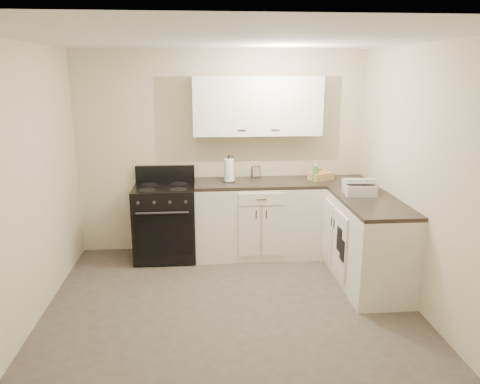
{
  "coord_description": "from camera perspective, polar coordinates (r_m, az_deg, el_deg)",
  "views": [
    {
      "loc": [
        -0.26,
        -4.02,
        2.24
      ],
      "look_at": [
        0.15,
        0.85,
        0.98
      ],
      "focal_mm": 35.0,
      "sensor_mm": 36.0,
      "label": 1
    }
  ],
  "objects": [
    {
      "name": "oven_mitt_far",
      "position": [
        5.07,
        12.06,
        -5.66
      ],
      "size": [
        0.02,
        0.15,
        0.26
      ],
      "primitive_type": "cube",
      "color": "black",
      "rests_on": "base_cabinets_right"
    },
    {
      "name": "wicker_basket",
      "position": [
        5.88,
        9.82,
        1.93
      ],
      "size": [
        0.33,
        0.27,
        0.09
      ],
      "primitive_type": "cube",
      "rotation": [
        0.0,
        0.0,
        0.39
      ],
      "color": "tan",
      "rests_on": "countertop_right"
    },
    {
      "name": "soap_bottle",
      "position": [
        5.78,
        9.15,
        2.26
      ],
      "size": [
        0.07,
        0.07,
        0.19
      ],
      "primitive_type": "cylinder",
      "rotation": [
        0.0,
        0.0,
        0.12
      ],
      "color": "green",
      "rests_on": "countertop_back"
    },
    {
      "name": "wall_front",
      "position": [
        2.44,
        1.75,
        -9.43
      ],
      "size": [
        3.6,
        0.0,
        3.6
      ],
      "primitive_type": "plane",
      "rotation": [
        -1.57,
        0.0,
        0.0
      ],
      "color": "beige",
      "rests_on": "ground"
    },
    {
      "name": "paper_towel",
      "position": [
        5.68,
        -1.37,
        2.66
      ],
      "size": [
        0.12,
        0.12,
        0.28
      ],
      "primitive_type": "cylinder",
      "rotation": [
        0.0,
        0.0,
        -0.05
      ],
      "color": "white",
      "rests_on": "countertop_back"
    },
    {
      "name": "base_cabinets_right",
      "position": [
        5.48,
        14.3,
        -5.09
      ],
      "size": [
        0.6,
        1.9,
        0.9
      ],
      "primitive_type": "cube",
      "color": "silver",
      "rests_on": "floor"
    },
    {
      "name": "floor",
      "position": [
        4.61,
        -0.98,
        -14.63
      ],
      "size": [
        3.6,
        3.6,
        0.0
      ],
      "primitive_type": "plane",
      "color": "#473F38",
      "rests_on": "ground"
    },
    {
      "name": "countertop_back",
      "position": [
        5.71,
        2.22,
        1.09
      ],
      "size": [
        1.55,
        0.6,
        0.04
      ],
      "primitive_type": "cube",
      "color": "black",
      "rests_on": "base_cabinets_back"
    },
    {
      "name": "ceiling",
      "position": [
        4.03,
        -1.14,
        18.16
      ],
      "size": [
        3.6,
        3.6,
        0.0
      ],
      "primitive_type": "plane",
      "color": "white",
      "rests_on": "wall_back"
    },
    {
      "name": "wall_left",
      "position": [
        4.41,
        -25.07,
        0.12
      ],
      "size": [
        0.0,
        3.6,
        3.6
      ],
      "primitive_type": "plane",
      "rotation": [
        1.57,
        0.0,
        1.57
      ],
      "color": "beige",
      "rests_on": "ground"
    },
    {
      "name": "upper_cabinets",
      "position": [
        5.72,
        2.13,
        10.44
      ],
      "size": [
        1.55,
        0.3,
        0.7
      ],
      "primitive_type": "cube",
      "color": "white",
      "rests_on": "wall_back"
    },
    {
      "name": "picture_frame",
      "position": [
        5.95,
        1.97,
        2.5
      ],
      "size": [
        0.11,
        0.06,
        0.14
      ],
      "primitive_type": "cube",
      "rotation": [
        -0.14,
        0.0,
        0.26
      ],
      "color": "black",
      "rests_on": "countertop_back"
    },
    {
      "name": "wall_right",
      "position": [
        4.62,
        21.82,
        1.05
      ],
      "size": [
        0.0,
        3.6,
        3.6
      ],
      "primitive_type": "plane",
      "rotation": [
        1.57,
        0.0,
        -1.57
      ],
      "color": "beige",
      "rests_on": "ground"
    },
    {
      "name": "base_cabinets_back",
      "position": [
        5.84,
        2.18,
        -3.4
      ],
      "size": [
        1.55,
        0.6,
        0.9
      ],
      "primitive_type": "cube",
      "color": "silver",
      "rests_on": "floor"
    },
    {
      "name": "countertop_right",
      "position": [
        5.34,
        14.61,
        -0.32
      ],
      "size": [
        0.6,
        1.9,
        0.04
      ],
      "primitive_type": "cube",
      "color": "black",
      "rests_on": "base_cabinets_right"
    },
    {
      "name": "oven_mitt_near",
      "position": [
        4.99,
        12.39,
        -6.95
      ],
      "size": [
        0.02,
        0.13,
        0.22
      ],
      "primitive_type": "cube",
      "color": "black",
      "rests_on": "base_cabinets_right"
    },
    {
      "name": "wall_back",
      "position": [
        5.91,
        -2.21,
        4.8
      ],
      "size": [
        3.6,
        0.0,
        3.6
      ],
      "primitive_type": "plane",
      "rotation": [
        1.57,
        0.0,
        0.0
      ],
      "color": "beige",
      "rests_on": "ground"
    },
    {
      "name": "countertop_grill",
      "position": [
        5.27,
        14.35,
        0.37
      ],
      "size": [
        0.35,
        0.33,
        0.12
      ],
      "primitive_type": "cube",
      "rotation": [
        0.0,
        0.0,
        -0.1
      ],
      "color": "silver",
      "rests_on": "countertop_right"
    },
    {
      "name": "stove",
      "position": [
        5.79,
        -9.11,
        -3.63
      ],
      "size": [
        0.73,
        0.63,
        0.89
      ],
      "primitive_type": "cube",
      "color": "black",
      "rests_on": "floor"
    },
    {
      "name": "knife_block",
      "position": [
        5.73,
        -1.16,
        2.47
      ],
      "size": [
        0.1,
        0.09,
        0.22
      ],
      "primitive_type": "cube",
      "rotation": [
        0.0,
        0.0,
        0.03
      ],
      "color": "tan",
      "rests_on": "countertop_back"
    }
  ]
}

